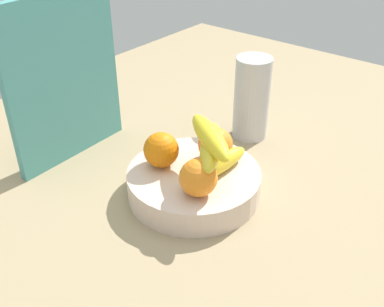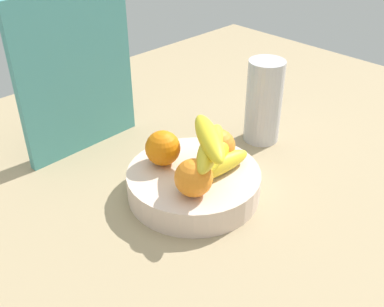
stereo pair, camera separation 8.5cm
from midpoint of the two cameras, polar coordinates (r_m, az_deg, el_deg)
The scene contains 8 objects.
ground_plane at distance 95.37cm, azimuth 3.99°, elevation -5.08°, with size 180.00×140.00×3.00cm, color tan.
fruit_bowl at distance 91.41cm, azimuth 2.68°, elevation -3.63°, with size 26.45×26.45×5.40cm, color beige.
orange_front_left at distance 90.14cm, azimuth -0.97°, elevation 0.61°, with size 7.05×7.05×7.05cm, color orange.
orange_front_right at distance 81.84cm, azimuth 3.20°, elevation -3.14°, with size 7.05×7.05×7.05cm, color orange.
orange_center at distance 91.22cm, azimuth 5.91°, elevation 0.84°, with size 7.05×7.05×7.05cm, color orange.
banana_bunch at distance 85.80cm, azimuth 5.29°, elevation 0.05°, with size 17.63×16.43×10.60cm.
cutting_board at distance 101.87cm, azimuth -11.85°, elevation 9.58°, with size 28.00×1.80×36.00cm, color teal.
thermos_tumbler at distance 108.18cm, azimuth 11.19°, elevation 6.32°, with size 8.38×8.38×19.79cm, color silver.
Camera 2 is at (-54.74, -52.22, 56.56)cm, focal length 42.81 mm.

